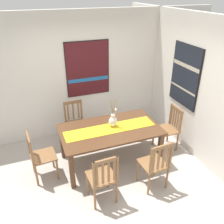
{
  "coord_description": "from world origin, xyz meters",
  "views": [
    {
      "loc": [
        -1.15,
        -3.1,
        3.09
      ],
      "look_at": [
        0.19,
        0.47,
        1.08
      ],
      "focal_mm": 38.43,
      "sensor_mm": 36.0,
      "label": 1
    }
  ],
  "objects_px": {
    "chair_2": "(40,155)",
    "painting_on_side_wall": "(185,76)",
    "chair_4": "(103,177)",
    "painting_on_back_wall": "(88,69)",
    "chair_3": "(169,127)",
    "dining_table": "(110,133)",
    "centerpiece_vase": "(113,121)",
    "chair_1": "(75,122)",
    "chair_0": "(155,164)"
  },
  "relations": [
    {
      "from": "chair_1",
      "to": "painting_on_back_wall",
      "type": "relative_size",
      "value": 0.77
    },
    {
      "from": "chair_3",
      "to": "centerpiece_vase",
      "type": "bearing_deg",
      "value": 177.05
    },
    {
      "from": "chair_2",
      "to": "chair_3",
      "type": "distance_m",
      "value": 2.61
    },
    {
      "from": "chair_0",
      "to": "chair_4",
      "type": "bearing_deg",
      "value": 179.06
    },
    {
      "from": "chair_1",
      "to": "painting_on_side_wall",
      "type": "relative_size",
      "value": 0.76
    },
    {
      "from": "chair_1",
      "to": "chair_3",
      "type": "xyz_separation_m",
      "value": [
        1.76,
        -0.91,
        0.01
      ]
    },
    {
      "from": "chair_2",
      "to": "chair_4",
      "type": "xyz_separation_m",
      "value": [
        0.85,
        -0.9,
        0.0
      ]
    },
    {
      "from": "centerpiece_vase",
      "to": "chair_3",
      "type": "relative_size",
      "value": 0.64
    },
    {
      "from": "centerpiece_vase",
      "to": "painting_on_side_wall",
      "type": "distance_m",
      "value": 1.7
    },
    {
      "from": "chair_4",
      "to": "painting_on_side_wall",
      "type": "height_order",
      "value": "painting_on_side_wall"
    },
    {
      "from": "chair_3",
      "to": "painting_on_side_wall",
      "type": "height_order",
      "value": "painting_on_side_wall"
    },
    {
      "from": "dining_table",
      "to": "painting_on_side_wall",
      "type": "height_order",
      "value": "painting_on_side_wall"
    },
    {
      "from": "chair_2",
      "to": "painting_on_side_wall",
      "type": "relative_size",
      "value": 0.76
    },
    {
      "from": "painting_on_back_wall",
      "to": "chair_3",
      "type": "bearing_deg",
      "value": -45.67
    },
    {
      "from": "chair_2",
      "to": "chair_3",
      "type": "bearing_deg",
      "value": -0.15
    },
    {
      "from": "chair_1",
      "to": "chair_2",
      "type": "bearing_deg",
      "value": -132.86
    },
    {
      "from": "dining_table",
      "to": "chair_2",
      "type": "height_order",
      "value": "chair_2"
    },
    {
      "from": "chair_1",
      "to": "chair_2",
      "type": "relative_size",
      "value": 1.0
    },
    {
      "from": "centerpiece_vase",
      "to": "painting_on_side_wall",
      "type": "height_order",
      "value": "painting_on_side_wall"
    },
    {
      "from": "chair_0",
      "to": "painting_on_back_wall",
      "type": "distance_m",
      "value": 2.51
    },
    {
      "from": "dining_table",
      "to": "chair_2",
      "type": "relative_size",
      "value": 1.99
    },
    {
      "from": "centerpiece_vase",
      "to": "chair_3",
      "type": "height_order",
      "value": "centerpiece_vase"
    },
    {
      "from": "dining_table",
      "to": "chair_2",
      "type": "distance_m",
      "value": 1.31
    },
    {
      "from": "chair_4",
      "to": "painting_on_back_wall",
      "type": "xyz_separation_m",
      "value": [
        0.44,
        2.24,
        1.0
      ]
    },
    {
      "from": "chair_3",
      "to": "painting_on_back_wall",
      "type": "relative_size",
      "value": 0.78
    },
    {
      "from": "dining_table",
      "to": "chair_0",
      "type": "relative_size",
      "value": 1.94
    },
    {
      "from": "chair_2",
      "to": "painting_on_back_wall",
      "type": "relative_size",
      "value": 0.77
    },
    {
      "from": "dining_table",
      "to": "centerpiece_vase",
      "type": "relative_size",
      "value": 3.09
    },
    {
      "from": "centerpiece_vase",
      "to": "chair_1",
      "type": "relative_size",
      "value": 0.64
    },
    {
      "from": "dining_table",
      "to": "painting_on_back_wall",
      "type": "distance_m",
      "value": 1.59
    },
    {
      "from": "dining_table",
      "to": "chair_2",
      "type": "xyz_separation_m",
      "value": [
        -1.3,
        -0.0,
        -0.16
      ]
    },
    {
      "from": "dining_table",
      "to": "painting_on_side_wall",
      "type": "distance_m",
      "value": 1.87
    },
    {
      "from": "chair_2",
      "to": "painting_on_side_wall",
      "type": "distance_m",
      "value": 3.13
    },
    {
      "from": "chair_1",
      "to": "painting_on_back_wall",
      "type": "xyz_separation_m",
      "value": [
        0.45,
        0.44,
        1.01
      ]
    },
    {
      "from": "chair_1",
      "to": "painting_on_side_wall",
      "type": "xyz_separation_m",
      "value": [
        2.11,
        -0.75,
        1.04
      ]
    },
    {
      "from": "painting_on_side_wall",
      "to": "dining_table",
      "type": "bearing_deg",
      "value": -174.56
    },
    {
      "from": "chair_4",
      "to": "painting_on_side_wall",
      "type": "relative_size",
      "value": 0.77
    },
    {
      "from": "painting_on_side_wall",
      "to": "centerpiece_vase",
      "type": "bearing_deg",
      "value": -176.24
    },
    {
      "from": "chair_1",
      "to": "chair_2",
      "type": "xyz_separation_m",
      "value": [
        -0.84,
        -0.91,
        0.0
      ]
    },
    {
      "from": "chair_3",
      "to": "painting_on_back_wall",
      "type": "bearing_deg",
      "value": 134.33
    },
    {
      "from": "chair_2",
      "to": "chair_3",
      "type": "height_order",
      "value": "chair_3"
    },
    {
      "from": "chair_2",
      "to": "painting_on_back_wall",
      "type": "bearing_deg",
      "value": 46.21
    },
    {
      "from": "dining_table",
      "to": "painting_on_back_wall",
      "type": "bearing_deg",
      "value": 90.71
    },
    {
      "from": "painting_on_back_wall",
      "to": "chair_0",
      "type": "bearing_deg",
      "value": -78.15
    },
    {
      "from": "painting_on_back_wall",
      "to": "painting_on_side_wall",
      "type": "distance_m",
      "value": 2.04
    },
    {
      "from": "painting_on_back_wall",
      "to": "painting_on_side_wall",
      "type": "height_order",
      "value": "painting_on_side_wall"
    },
    {
      "from": "chair_2",
      "to": "painting_on_back_wall",
      "type": "distance_m",
      "value": 2.12
    },
    {
      "from": "chair_0",
      "to": "painting_on_side_wall",
      "type": "xyz_separation_m",
      "value": [
        1.19,
        1.07,
        1.02
      ]
    },
    {
      "from": "chair_0",
      "to": "painting_on_back_wall",
      "type": "xyz_separation_m",
      "value": [
        -0.47,
        2.26,
        1.0
      ]
    },
    {
      "from": "chair_4",
      "to": "painting_on_back_wall",
      "type": "relative_size",
      "value": 0.78
    }
  ]
}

